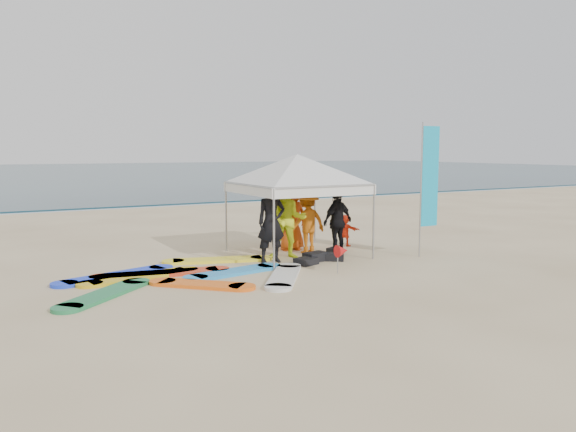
# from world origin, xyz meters

# --- Properties ---
(ground) EXTENTS (120.00, 120.00, 0.00)m
(ground) POSITION_xyz_m (0.00, 0.00, 0.00)
(ground) COLOR beige
(ground) RESTS_ON ground
(ocean) EXTENTS (160.00, 84.00, 0.08)m
(ocean) POSITION_xyz_m (0.00, 60.00, 0.04)
(ocean) COLOR #0C2633
(ocean) RESTS_ON ground
(shoreline_foam) EXTENTS (160.00, 1.20, 0.01)m
(shoreline_foam) POSITION_xyz_m (0.00, 18.20, 0.00)
(shoreline_foam) COLOR silver
(shoreline_foam) RESTS_ON ground
(person_black_a) EXTENTS (0.74, 0.52, 1.95)m
(person_black_a) POSITION_xyz_m (-0.47, 3.29, 0.98)
(person_black_a) COLOR black
(person_black_a) RESTS_ON ground
(person_yellow) EXTENTS (1.19, 1.10, 1.96)m
(person_yellow) POSITION_xyz_m (0.12, 3.56, 0.98)
(person_yellow) COLOR #E6F823
(person_yellow) RESTS_ON ground
(person_orange_a) EXTENTS (1.10, 0.68, 1.65)m
(person_orange_a) POSITION_xyz_m (0.94, 3.95, 0.83)
(person_orange_a) COLOR #C75F11
(person_orange_a) RESTS_ON ground
(person_black_b) EXTENTS (1.07, 0.65, 1.71)m
(person_black_b) POSITION_xyz_m (1.52, 3.40, 0.86)
(person_black_b) COLOR black
(person_black_b) RESTS_ON ground
(person_orange_b) EXTENTS (0.92, 0.63, 1.81)m
(person_orange_b) POSITION_xyz_m (0.76, 4.50, 0.91)
(person_orange_b) COLOR #C34911
(person_orange_b) RESTS_ON ground
(person_seated) EXTENTS (0.69, 0.84, 0.90)m
(person_seated) POSITION_xyz_m (2.40, 4.34, 0.45)
(person_seated) COLOR #FF3816
(person_seated) RESTS_ON ground
(canopy_tent) EXTENTS (3.95, 3.95, 2.98)m
(canopy_tent) POSITION_xyz_m (0.55, 3.83, 2.59)
(canopy_tent) COLOR #A5A5A8
(canopy_tent) RESTS_ON ground
(feather_flag) EXTENTS (0.57, 0.04, 3.40)m
(feather_flag) POSITION_xyz_m (3.41, 2.09, 2.00)
(feather_flag) COLOR #A5A5A8
(feather_flag) RESTS_ON ground
(marker_pennant) EXTENTS (0.28, 0.28, 0.64)m
(marker_pennant) POSITION_xyz_m (0.36, 1.47, 0.49)
(marker_pennant) COLOR #A5A5A8
(marker_pennant) RESTS_ON ground
(gear_pile) EXTENTS (1.75, 1.14, 0.22)m
(gear_pile) POSITION_xyz_m (0.65, 2.85, 0.10)
(gear_pile) COLOR black
(gear_pile) RESTS_ON ground
(surfboard_spread) EXTENTS (5.38, 3.89, 0.07)m
(surfboard_spread) POSITION_xyz_m (-2.89, 2.78, 0.04)
(surfboard_spread) COLOR gold
(surfboard_spread) RESTS_ON ground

